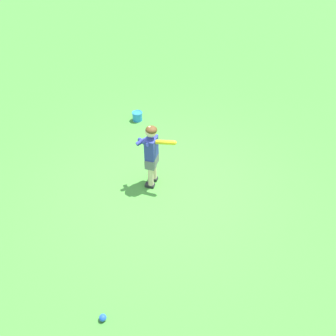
# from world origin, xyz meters

# --- Properties ---
(ground_plane) EXTENTS (40.00, 40.00, 0.00)m
(ground_plane) POSITION_xyz_m (0.00, 0.00, 0.00)
(ground_plane) COLOR #479338
(child_batter) EXTENTS (0.31, 0.62, 1.08)m
(child_batter) POSITION_xyz_m (0.01, -0.24, 0.65)
(child_batter) COLOR #232328
(child_batter) RESTS_ON ground
(play_ball_near_batter) EXTENTS (0.08, 0.08, 0.08)m
(play_ball_near_batter) POSITION_xyz_m (2.17, 0.62, 0.04)
(play_ball_near_batter) COLOR blue
(play_ball_near_batter) RESTS_ON ground
(toy_bucket) EXTENTS (0.22, 0.22, 0.19)m
(toy_bucket) POSITION_xyz_m (-1.44, -1.67, 0.10)
(toy_bucket) COLOR #2884DB
(toy_bucket) RESTS_ON ground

